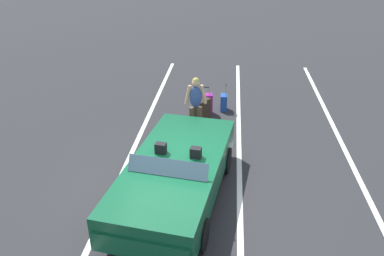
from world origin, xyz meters
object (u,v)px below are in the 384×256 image
(suitcase_small_carryon, at_px, (224,102))
(traveler_person, at_px, (196,104))
(suitcase_large_black, at_px, (202,112))
(suitcase_medium_bright, at_px, (205,104))
(convertible_car, at_px, (173,181))

(suitcase_small_carryon, distance_m, traveler_person, 1.98)
(suitcase_large_black, height_order, suitcase_medium_bright, suitcase_medium_bright)
(suitcase_large_black, bearing_deg, suitcase_small_carryon, -85.77)
(suitcase_large_black, distance_m, traveler_person, 0.92)
(convertible_car, height_order, suitcase_large_black, convertible_car)
(suitcase_medium_bright, relative_size, traveler_person, 0.51)
(suitcase_large_black, relative_size, suitcase_small_carryon, 0.88)
(convertible_car, height_order, suitcase_small_carryon, convertible_car)
(suitcase_small_carryon, bearing_deg, traveler_person, 65.42)
(suitcase_large_black, height_order, traveler_person, traveler_person)
(suitcase_large_black, xyz_separation_m, suitcase_medium_bright, (-0.68, 0.06, -0.06))
(convertible_car, height_order, traveler_person, traveler_person)
(suitcase_large_black, distance_m, suitcase_medium_bright, 0.69)
(suitcase_medium_bright, bearing_deg, traveler_person, -18.90)
(convertible_car, xyz_separation_m, suitcase_small_carryon, (-4.78, 0.90, -0.33))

